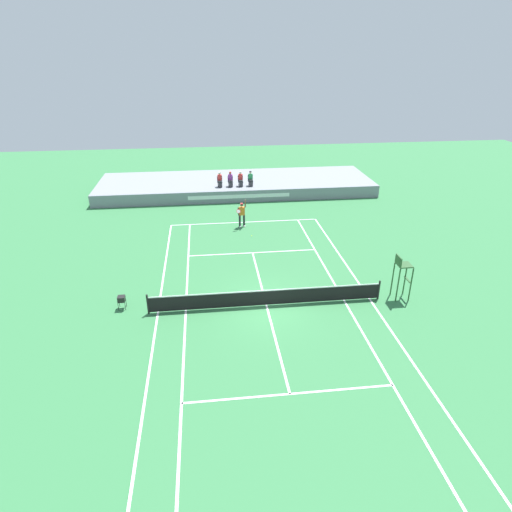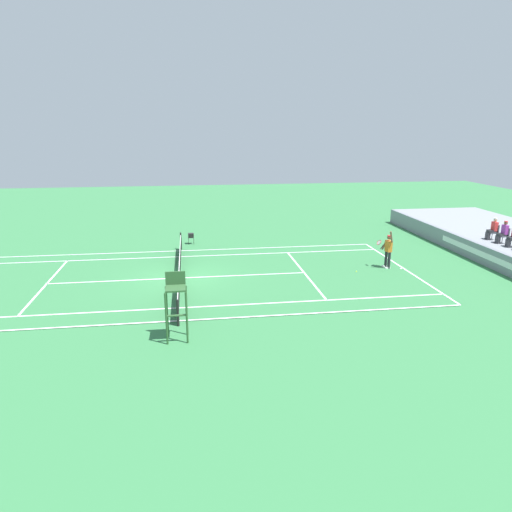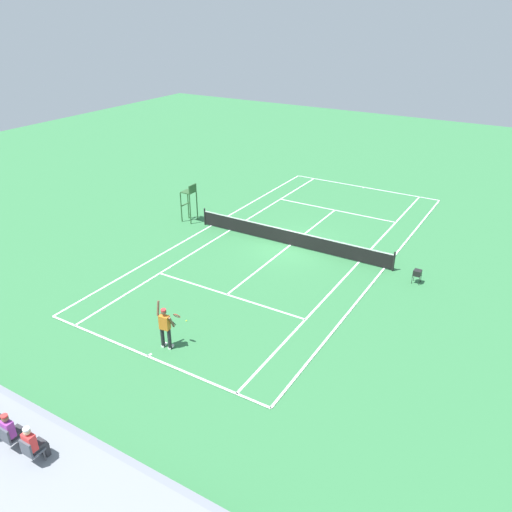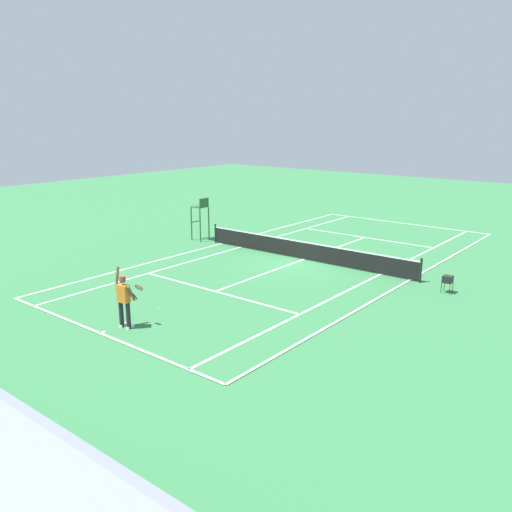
% 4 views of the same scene
% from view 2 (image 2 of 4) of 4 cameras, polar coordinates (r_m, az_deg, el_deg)
% --- Properties ---
extents(ground_plane, '(80.00, 80.00, 0.00)m').
position_cam_2_polar(ground_plane, '(23.97, -9.18, -2.70)').
color(ground_plane, '#337542').
extents(court, '(11.08, 23.88, 0.03)m').
position_cam_2_polar(court, '(23.97, -9.19, -2.68)').
color(court, '#337542').
rests_on(court, ground).
extents(net, '(11.98, 0.10, 1.07)m').
position_cam_2_polar(net, '(23.82, -9.24, -1.51)').
color(net, black).
rests_on(net, ground).
extents(barrier_wall, '(24.65, 0.25, 1.05)m').
position_cam_2_polar(barrier_wall, '(28.73, 26.12, 0.01)').
color(barrier_wall, gray).
rests_on(barrier_wall, ground).
extents(spectator_seated_0, '(0.44, 0.60, 1.27)m').
position_cam_2_polar(spectator_seated_0, '(30.46, 26.80, 2.92)').
color(spectator_seated_0, '#474C56').
rests_on(spectator_seated_0, bleacher_platform).
extents(spectator_seated_1, '(0.44, 0.60, 1.27)m').
position_cam_2_polar(spectator_seated_1, '(29.73, 27.79, 2.53)').
color(spectator_seated_1, '#474C56').
rests_on(spectator_seated_1, bleacher_platform).
extents(tennis_player, '(0.75, 0.69, 2.08)m').
position_cam_2_polar(tennis_player, '(26.14, 15.71, 0.69)').
color(tennis_player, '#232328').
rests_on(tennis_player, ground).
extents(tennis_ball, '(0.07, 0.07, 0.07)m').
position_cam_2_polar(tennis_ball, '(25.23, 12.08, -1.86)').
color(tennis_ball, '#D1E533').
rests_on(tennis_ball, ground).
extents(umpire_chair, '(0.77, 0.77, 2.44)m').
position_cam_2_polar(umpire_chair, '(16.80, -9.68, -5.02)').
color(umpire_chair, '#2D562D').
rests_on(umpire_chair, ground).
extents(ball_hopper, '(0.36, 0.36, 0.70)m').
position_cam_2_polar(ball_hopper, '(30.88, -7.90, 2.50)').
color(ball_hopper, black).
rests_on(ball_hopper, ground).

